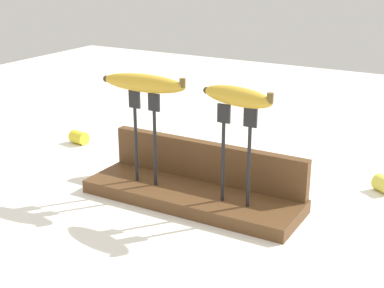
# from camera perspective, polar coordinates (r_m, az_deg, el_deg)

# --- Properties ---
(ground_plane) EXTENTS (3.00, 3.00, 0.00)m
(ground_plane) POSITION_cam_1_polar(r_m,az_deg,el_deg) (1.16, 0.00, -5.97)
(ground_plane) COLOR silver
(wooden_board) EXTENTS (0.46, 0.15, 0.03)m
(wooden_board) POSITION_cam_1_polar(r_m,az_deg,el_deg) (1.15, 0.00, -5.35)
(wooden_board) COLOR brown
(wooden_board) RESTS_ON ground
(board_backstop) EXTENTS (0.45, 0.02, 0.08)m
(board_backstop) POSITION_cam_1_polar(r_m,az_deg,el_deg) (1.18, 1.51, -1.78)
(board_backstop) COLOR brown
(board_backstop) RESTS_ON wooden_board
(fork_stand_left) EXTENTS (0.07, 0.01, 0.20)m
(fork_stand_left) POSITION_cam_1_polar(r_m,az_deg,el_deg) (1.15, -4.84, 1.45)
(fork_stand_left) COLOR black
(fork_stand_left) RESTS_ON wooden_board
(fork_stand_right) EXTENTS (0.08, 0.01, 0.20)m
(fork_stand_right) POSITION_cam_1_polar(r_m,az_deg,el_deg) (1.05, 4.54, -0.28)
(fork_stand_right) COLOR black
(fork_stand_right) RESTS_ON wooden_board
(banana_raised_left) EXTENTS (0.19, 0.05, 0.04)m
(banana_raised_left) POSITION_cam_1_polar(r_m,az_deg,el_deg) (1.12, -4.98, 6.24)
(banana_raised_left) COLOR gold
(banana_raised_left) RESTS_ON fork_stand_left
(banana_raised_right) EXTENTS (0.16, 0.07, 0.04)m
(banana_raised_right) POSITION_cam_1_polar(r_m,az_deg,el_deg) (1.02, 4.68, 4.88)
(banana_raised_right) COLOR gold
(banana_raised_right) RESTS_ON fork_stand_right
(banana_chunk_far) EXTENTS (0.05, 0.04, 0.03)m
(banana_chunk_far) POSITION_cam_1_polar(r_m,az_deg,el_deg) (1.53, -11.52, 0.67)
(banana_chunk_far) COLOR yellow
(banana_chunk_far) RESTS_ON ground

